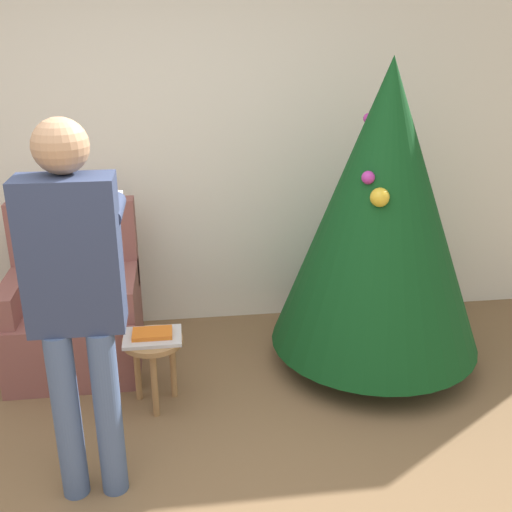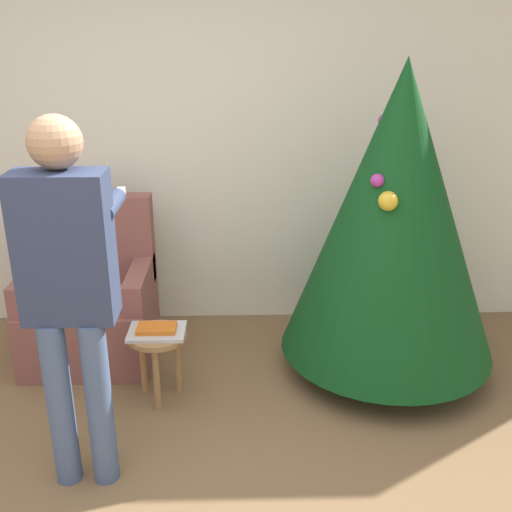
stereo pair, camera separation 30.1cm
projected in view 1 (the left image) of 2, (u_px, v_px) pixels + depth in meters
wall_back at (156, 136)px, 3.98m from camera, size 8.00×0.06×2.70m
christmas_tree at (382, 209)px, 3.54m from camera, size 1.29×1.29×1.89m
armchair at (76, 313)px, 3.77m from camera, size 0.79×0.70×1.02m
person_standing at (75, 285)px, 2.50m from camera, size 0.42×0.57×1.71m
side_stool at (154, 351)px, 3.34m from camera, size 0.34×0.34×0.42m
laptop at (153, 337)px, 3.30m from camera, size 0.32×0.24×0.02m
book at (152, 333)px, 3.30m from camera, size 0.22×0.14×0.02m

